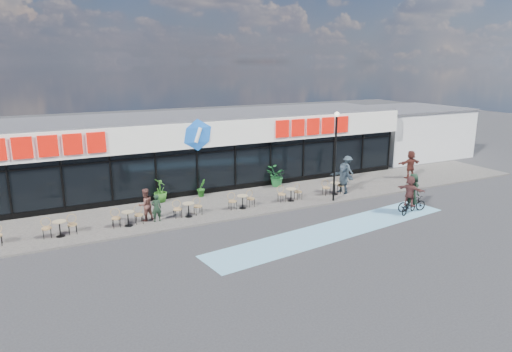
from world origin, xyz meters
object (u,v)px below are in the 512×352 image
at_px(potted_plant_left, 160,190).
at_px(potted_plant_mid, 201,188).
at_px(patron_right, 145,205).
at_px(pedestrian_b, 347,169).
at_px(cyclist_b, 410,197).
at_px(patron_left, 156,208).
at_px(lamp_post, 335,149).
at_px(pedestrian_c, 411,164).
at_px(cyclist_a, 412,197).
at_px(potted_plant_right, 276,176).
at_px(pedestrian_a, 343,178).

height_order(potted_plant_left, potted_plant_mid, potted_plant_left).
relative_size(patron_right, pedestrian_b, 0.94).
xyz_separation_m(potted_plant_left, cyclist_b, (11.45, -7.74, 0.14)).
relative_size(patron_left, cyclist_b, 0.68).
height_order(lamp_post, patron_right, lamp_post).
xyz_separation_m(pedestrian_b, cyclist_b, (-0.94, -6.58, -0.06)).
distance_m(potted_plant_mid, pedestrian_c, 14.66).
relative_size(patron_left, patron_right, 0.85).
xyz_separation_m(potted_plant_mid, cyclist_a, (9.38, -7.51, 0.20)).
xyz_separation_m(pedestrian_b, cyclist_a, (-0.54, -6.37, -0.16)).
relative_size(lamp_post, pedestrian_b, 2.90).
xyz_separation_m(potted_plant_left, potted_plant_mid, (2.47, -0.03, -0.15)).
distance_m(lamp_post, potted_plant_right, 5.06).
bearing_deg(potted_plant_left, pedestrian_b, -5.37).
distance_m(potted_plant_left, cyclist_b, 13.82).
bearing_deg(cyclist_b, pedestrian_b, 81.83).
bearing_deg(pedestrian_a, lamp_post, -65.59).
height_order(pedestrian_c, cyclist_b, cyclist_b).
bearing_deg(lamp_post, cyclist_b, -55.54).
relative_size(lamp_post, patron_right, 3.08).
xyz_separation_m(patron_right, pedestrian_c, (18.48, 0.56, 0.13)).
xyz_separation_m(patron_left, cyclist_a, (12.91, -4.34, 0.02)).
xyz_separation_m(potted_plant_left, pedestrian_c, (16.97, -2.24, 0.28)).
bearing_deg(potted_plant_right, pedestrian_b, -12.97).
bearing_deg(cyclist_b, patron_left, 160.03).
relative_size(pedestrian_a, cyclist_b, 0.91).
bearing_deg(patron_right, cyclist_a, 143.30).
relative_size(lamp_post, patron_left, 3.63).
bearing_deg(potted_plant_mid, pedestrian_c, -8.66).
bearing_deg(pedestrian_b, patron_right, 98.15).
height_order(potted_plant_right, patron_left, patron_left).
bearing_deg(potted_plant_left, pedestrian_a, -16.55).
bearing_deg(cyclist_b, lamp_post, 124.46).
bearing_deg(potted_plant_right, potted_plant_mid, 179.80).
distance_m(potted_plant_left, pedestrian_a, 11.01).
bearing_deg(patron_right, pedestrian_b, 169.52).
height_order(lamp_post, patron_left, lamp_post).
relative_size(pedestrian_a, cyclist_a, 0.89).
height_order(patron_right, cyclist_b, cyclist_b).
distance_m(potted_plant_left, patron_left, 3.37).
relative_size(potted_plant_mid, cyclist_a, 0.49).
distance_m(patron_left, pedestrian_a, 11.61).
xyz_separation_m(potted_plant_left, patron_left, (-1.06, -3.20, 0.03)).
height_order(potted_plant_left, potted_plant_right, potted_plant_left).
distance_m(lamp_post, pedestrian_b, 5.04).
xyz_separation_m(pedestrian_a, pedestrian_b, (1.84, 1.97, -0.06)).
bearing_deg(potted_plant_left, cyclist_b, -34.07).
relative_size(lamp_post, cyclist_b, 2.47).
bearing_deg(potted_plant_left, patron_right, -118.45).
height_order(patron_left, pedestrian_c, pedestrian_c).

